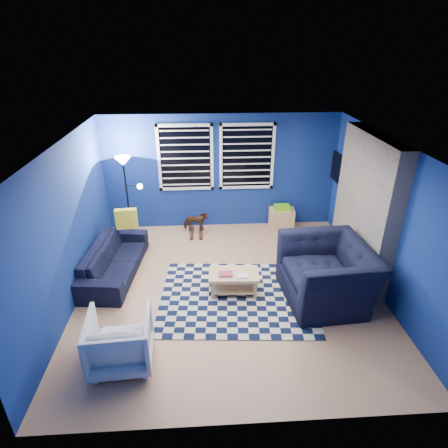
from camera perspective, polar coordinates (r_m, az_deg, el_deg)
The scene contains 18 objects.
floor at distance 6.50m, azimuth 0.81°, elevation -9.91°, with size 5.00×5.00×0.00m, color tan.
ceiling at distance 5.41m, azimuth 0.98°, elevation 11.97°, with size 5.00×5.00×0.00m, color white.
wall_back at distance 8.16m, azimuth -0.46°, elevation 7.82°, with size 5.00×5.00×0.00m, color navy.
wall_left at distance 6.19m, azimuth -22.85°, elevation -0.62°, with size 5.00×5.00×0.00m, color navy.
wall_right at distance 6.52m, azimuth 23.37°, elevation 0.62°, with size 5.00×5.00×0.00m, color navy.
fireplace at distance 6.89m, azimuth 20.53°, elevation 2.00°, with size 0.65×2.00×2.50m.
window_left at distance 8.01m, azimuth -5.90°, elevation 9.96°, with size 1.17×0.06×1.42m.
window_right at distance 8.06m, azimuth 3.52°, elevation 10.16°, with size 1.17×0.06×1.42m.
tv at distance 8.14m, azimuth 17.36°, elevation 7.70°, with size 0.07×1.00×0.58m.
rug at distance 6.32m, azimuth 1.94°, elevation -11.01°, with size 2.50×2.00×0.02m, color black.
sofa at distance 7.02m, azimuth -16.34°, elevation -5.23°, with size 0.77×1.98×0.58m, color black.
armchair_big at distance 6.27m, azimuth 15.43°, elevation -7.21°, with size 1.29×1.47×0.96m, color black.
armchair_bent at distance 5.21m, azimuth -15.54°, elevation -16.61°, with size 0.79×0.82×0.74m, color gray.
rocking_horse at distance 8.12m, azimuth -4.30°, elevation 0.35°, with size 0.53×0.24×0.44m, color #482D17.
coffee_table at distance 6.26m, azimuth 1.48°, elevation -8.31°, with size 0.84×0.52×0.41m.
cabinet at distance 8.48m, azimuth 8.73°, elevation 0.91°, with size 0.58×0.42×0.55m.
floor_lamp at distance 7.68m, azimuth -14.80°, elevation 7.51°, with size 0.49×0.30×1.80m.
throw_pillow at distance 7.36m, azimuth -14.65°, elevation 0.78°, with size 0.41×0.12×0.39m, color gold.
Camera 1 is at (-0.41, -5.22, 3.84)m, focal length 30.00 mm.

